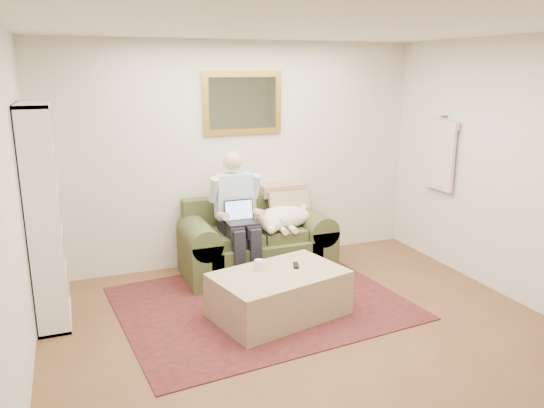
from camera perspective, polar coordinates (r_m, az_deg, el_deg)
room_shell at (r=4.30m, az=4.84°, el=1.10°), size 4.51×5.00×2.61m
rug at (r=5.40m, az=-1.18°, el=-10.56°), size 2.91×2.42×0.01m
sofa at (r=6.10m, az=-1.71°, el=-4.70°), size 1.68×0.85×1.01m
seated_man at (r=5.76m, az=-3.60°, el=-1.53°), size 0.55×0.79×1.41m
laptop at (r=5.69m, az=-3.40°, el=-1.37°), size 0.33×0.26×0.24m
sleeping_dog at (r=6.02m, az=1.24°, el=-1.43°), size 0.69×0.43×0.26m
ottoman at (r=5.07m, az=0.75°, el=-9.67°), size 1.35×1.03×0.44m
coffee_mug at (r=5.03m, az=-1.42°, el=-6.58°), size 0.08×0.08×0.10m
tv_remote at (r=5.14m, az=2.58°, el=-6.60°), size 0.10×0.16×0.02m
bookshelf at (r=5.17m, az=-23.30°, el=-1.18°), size 0.28×0.80×2.00m
wall_mirror at (r=6.19m, az=-3.18°, el=10.81°), size 0.94×0.04×0.72m
hanging_shirt at (r=6.49m, az=17.64°, el=5.44°), size 0.06×0.52×0.90m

